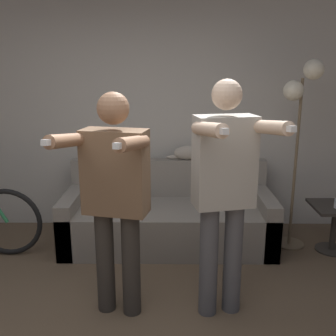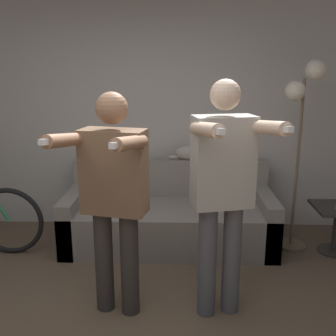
% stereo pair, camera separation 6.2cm
% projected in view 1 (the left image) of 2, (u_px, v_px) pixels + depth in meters
% --- Properties ---
extents(wall_back, '(10.00, 0.05, 2.60)m').
position_uv_depth(wall_back, '(137.00, 117.00, 4.51)').
color(wall_back, beige).
rests_on(wall_back, ground_plane).
extents(couch, '(2.18, 0.89, 0.85)m').
position_uv_depth(couch, '(168.00, 219.00, 4.22)').
color(couch, gray).
rests_on(couch, ground_plane).
extents(person_left, '(0.63, 0.75, 1.70)m').
position_uv_depth(person_left, '(115.00, 191.00, 2.84)').
color(person_left, '#38332D').
rests_on(person_left, ground_plane).
extents(person_right, '(0.60, 0.75, 1.79)m').
position_uv_depth(person_right, '(224.00, 185.00, 2.82)').
color(person_right, '#56565B').
rests_on(person_right, ground_plane).
extents(cat, '(0.40, 0.12, 0.17)m').
position_uv_depth(cat, '(188.00, 152.00, 4.37)').
color(cat, '#B7AD9E').
rests_on(cat, couch).
extents(floor_lamp, '(0.38, 0.31, 1.93)m').
position_uv_depth(floor_lamp, '(301.00, 106.00, 3.86)').
color(floor_lamp, '#756047').
rests_on(floor_lamp, ground_plane).
extents(side_table, '(0.47, 0.47, 0.49)m').
position_uv_depth(side_table, '(335.00, 218.00, 4.02)').
color(side_table, '#38332D').
rests_on(side_table, ground_plane).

